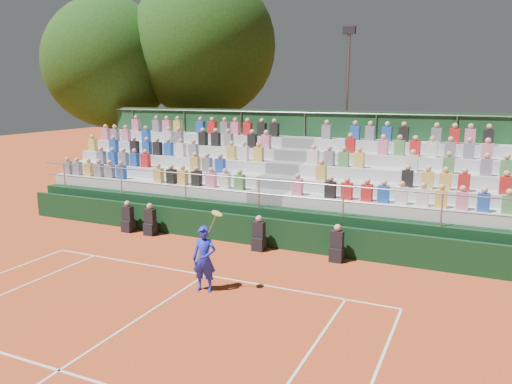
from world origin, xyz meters
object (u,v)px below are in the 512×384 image
at_px(tree_east, 204,46).
at_px(tree_west, 109,63).
at_px(floodlight_mast, 347,100).
at_px(tennis_player, 204,259).

bearing_deg(tree_east, tree_west, -152.83).
bearing_deg(floodlight_mast, tree_east, 176.46).
bearing_deg(tree_west, tree_east, 27.17).
xyz_separation_m(tennis_player, tree_east, (-8.11, 14.05, 6.73)).
distance_m(tennis_player, floodlight_mast, 14.09).
xyz_separation_m(tennis_player, floodlight_mast, (0.18, 13.54, 3.89)).
xyz_separation_m(tree_east, floodlight_mast, (8.29, -0.51, -2.83)).
relative_size(tennis_player, tree_east, 0.19).
bearing_deg(tree_west, floodlight_mast, 8.27).
bearing_deg(floodlight_mast, tennis_player, -90.77).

